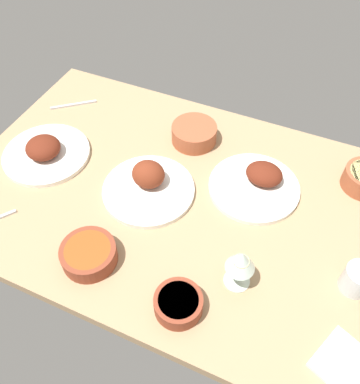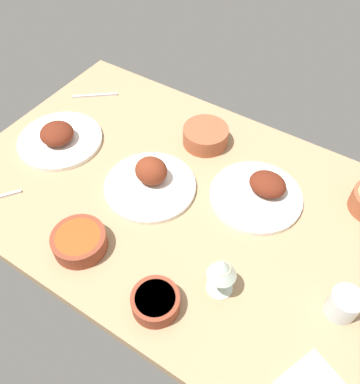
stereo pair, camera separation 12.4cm
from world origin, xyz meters
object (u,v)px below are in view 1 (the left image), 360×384
bowl_onions (178,303)px  bowl_soup (89,254)px  plate_center_main (148,184)px  wine_glass (241,262)px  water_tumbler (358,279)px  folded_napkin (348,367)px  plate_far_side (45,152)px  plate_near_viewer (257,183)px  spoon_loose (74,105)px  bowl_cream (194,133)px

bowl_onions → bowl_soup: bowl_soup is taller
plate_center_main → bowl_onions: 40.37cm
plate_center_main → wine_glass: wine_glass is taller
water_tumbler → folded_napkin: (2.02, -21.56, -3.28)cm
plate_far_side → folded_napkin: bearing=-15.4°
plate_far_side → plate_near_viewer: plate_far_side is taller
plate_center_main → bowl_soup: bearing=-96.7°
plate_center_main → plate_near_viewer: bearing=25.7°
bowl_soup → spoon_loose: bowl_soup is taller
bowl_onions → folded_napkin: bowl_onions is taller
water_tumbler → plate_center_main: bearing=172.9°
plate_near_viewer → bowl_soup: size_ratio=1.87×
bowl_onions → water_tumbler: water_tumbler is taller
wine_glass → folded_napkin: bearing=-19.1°
plate_far_side → bowl_onions: plate_far_side is taller
plate_far_side → bowl_soup: bearing=-39.0°
plate_near_viewer → water_tumbler: (33.28, -22.80, 1.81)cm
spoon_loose → wine_glass: bearing=112.0°
plate_center_main → wine_glass: bearing=-28.0°
bowl_cream → plate_far_side: bearing=-147.2°
plate_near_viewer → wine_glass: (4.79, -33.78, 7.86)cm
plate_far_side → bowl_onions: size_ratio=2.35×
water_tumbler → spoon_loose: (-109.30, 33.90, -3.48)cm
spoon_loose → bowl_cream: bearing=142.0°
plate_near_viewer → folded_napkin: size_ratio=2.04×
plate_near_viewer → bowl_onions: size_ratio=2.31×
plate_near_viewer → wine_glass: wine_glass is taller
water_tumbler → folded_napkin: bearing=-84.7°
plate_far_side → bowl_cream: plate_far_side is taller
plate_far_side → spoon_loose: 27.67cm
bowl_cream → wine_glass: bearing=-55.6°
plate_near_viewer → bowl_onions: plate_near_viewer is taller
plate_far_side → water_tumbler: 102.71cm
wine_glass → water_tumbler: wine_glass is taller
bowl_soup → bowl_onions: bearing=-6.1°
plate_center_main → water_tumbler: (64.13, -7.98, 1.34)cm
plate_far_side → water_tumbler: bearing=-4.0°
plate_near_viewer → bowl_soup: bearing=-128.0°
plate_far_side → spoon_loose: plate_far_side is taller
bowl_soup → wine_glass: bearing=14.5°
folded_napkin → spoon_loose: size_ratio=0.81×
water_tumbler → spoon_loose: size_ratio=0.45×
plate_center_main → water_tumbler: plate_center_main is taller
wine_glass → spoon_loose: wine_glass is taller
plate_center_main → bowl_soup: 29.27cm
plate_near_viewer → bowl_cream: plate_near_viewer is taller
bowl_onions → folded_napkin: 41.76cm
wine_glass → folded_napkin: wine_glass is taller
bowl_onions → water_tumbler: 46.37cm
bowl_soup → plate_center_main: bearing=83.3°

